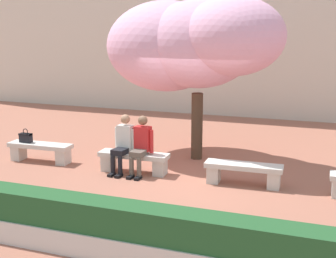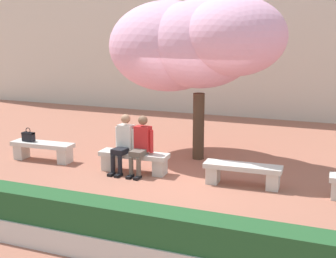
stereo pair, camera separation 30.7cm
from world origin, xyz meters
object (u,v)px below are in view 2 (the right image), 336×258
(person_seated_left, at_px, (124,141))
(person_seated_right, at_px, (141,143))
(handbag, at_px, (28,136))
(cherry_tree_main, at_px, (193,44))
(stone_bench_west_end, at_px, (43,149))
(stone_bench_center, at_px, (243,172))
(stone_bench_near_west, at_px, (134,159))

(person_seated_left, bearing_deg, person_seated_right, -0.05)
(handbag, relative_size, cherry_tree_main, 0.08)
(person_seated_left, distance_m, cherry_tree_main, 2.84)
(handbag, height_order, cherry_tree_main, cherry_tree_main)
(person_seated_right, bearing_deg, handbag, 179.45)
(stone_bench_west_end, distance_m, cherry_tree_main, 4.38)
(stone_bench_west_end, bearing_deg, person_seated_right, -1.16)
(stone_bench_center, distance_m, person_seated_right, 2.27)
(stone_bench_west_end, height_order, person_seated_right, person_seated_right)
(stone_bench_west_end, bearing_deg, stone_bench_near_west, 0.00)
(stone_bench_near_west, height_order, handbag, handbag)
(stone_bench_west_end, relative_size, cherry_tree_main, 0.36)
(stone_bench_center, height_order, handbag, handbag)
(stone_bench_west_end, relative_size, stone_bench_near_west, 1.00)
(stone_bench_near_west, bearing_deg, person_seated_left, -166.18)
(person_seated_right, xyz_separation_m, cherry_tree_main, (0.59, 1.65, 2.07))
(handbag, bearing_deg, stone_bench_center, 0.27)
(person_seated_left, xyz_separation_m, handbag, (-2.60, 0.03, -0.12))
(person_seated_left, height_order, cherry_tree_main, cherry_tree_main)
(stone_bench_center, bearing_deg, stone_bench_west_end, 180.00)
(stone_bench_center, xyz_separation_m, person_seated_right, (-2.23, -0.05, 0.40))
(stone_bench_near_west, xyz_separation_m, cherry_tree_main, (0.80, 1.60, 2.48))
(cherry_tree_main, bearing_deg, person_seated_left, -121.64)
(stone_bench_west_end, relative_size, person_seated_left, 1.22)
(stone_bench_center, height_order, person_seated_left, person_seated_left)
(person_seated_right, relative_size, cherry_tree_main, 0.29)
(stone_bench_center, xyz_separation_m, handbag, (-5.26, -0.02, 0.28))
(stone_bench_west_end, height_order, person_seated_left, person_seated_left)
(person_seated_left, bearing_deg, cherry_tree_main, 58.36)
(person_seated_left, bearing_deg, stone_bench_west_end, 178.63)
(stone_bench_near_west, distance_m, person_seated_right, 0.46)
(stone_bench_west_end, height_order, stone_bench_near_west, same)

